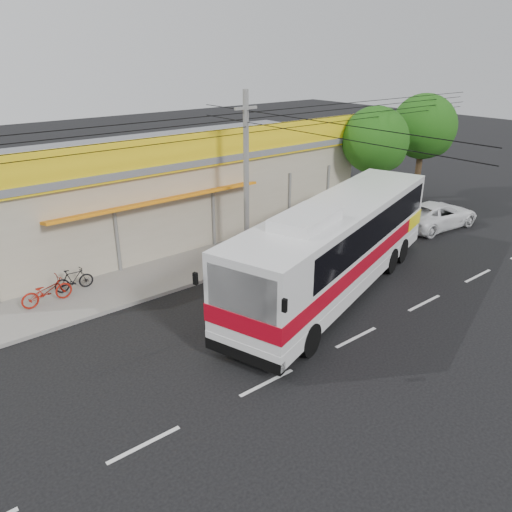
{
  "coord_description": "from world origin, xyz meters",
  "views": [
    {
      "loc": [
        -11.88,
        -11.81,
        9.18
      ],
      "look_at": [
        -0.8,
        2.0,
        1.78
      ],
      "focal_mm": 35.0,
      "sensor_mm": 36.0,
      "label": 1
    }
  ],
  "objects_px": {
    "motorbike_dark": "(74,280)",
    "coach_bus": "(339,240)",
    "motorbike_red": "(46,291)",
    "white_car": "(437,215)",
    "utility_pole": "(246,122)",
    "tree_far": "(426,129)",
    "tree_near": "(377,142)"
  },
  "relations": [
    {
      "from": "white_car",
      "to": "tree_far",
      "type": "bearing_deg",
      "value": -40.31
    },
    {
      "from": "utility_pole",
      "to": "tree_near",
      "type": "distance_m",
      "value": 10.23
    },
    {
      "from": "tree_near",
      "to": "motorbike_red",
      "type": "bearing_deg",
      "value": 179.39
    },
    {
      "from": "coach_bus",
      "to": "white_car",
      "type": "bearing_deg",
      "value": -7.33
    },
    {
      "from": "coach_bus",
      "to": "utility_pole",
      "type": "bearing_deg",
      "value": 81.23
    },
    {
      "from": "motorbike_red",
      "to": "tree_near",
      "type": "bearing_deg",
      "value": -94.24
    },
    {
      "from": "motorbike_dark",
      "to": "white_car",
      "type": "bearing_deg",
      "value": -98.86
    },
    {
      "from": "coach_bus",
      "to": "motorbike_dark",
      "type": "bearing_deg",
      "value": 124.96
    },
    {
      "from": "motorbike_red",
      "to": "motorbike_dark",
      "type": "height_order",
      "value": "motorbike_red"
    },
    {
      "from": "motorbike_dark",
      "to": "coach_bus",
      "type": "bearing_deg",
      "value": -122.31
    },
    {
      "from": "white_car",
      "to": "tree_near",
      "type": "bearing_deg",
      "value": 18.38
    },
    {
      "from": "tree_near",
      "to": "tree_far",
      "type": "distance_m",
      "value": 4.98
    },
    {
      "from": "motorbike_red",
      "to": "tree_far",
      "type": "height_order",
      "value": "tree_far"
    },
    {
      "from": "motorbike_red",
      "to": "motorbike_dark",
      "type": "xyz_separation_m",
      "value": [
        1.22,
        0.48,
        -0.05
      ]
    },
    {
      "from": "white_car",
      "to": "utility_pole",
      "type": "height_order",
      "value": "utility_pole"
    },
    {
      "from": "tree_near",
      "to": "utility_pole",
      "type": "bearing_deg",
      "value": -175.64
    },
    {
      "from": "motorbike_dark",
      "to": "tree_near",
      "type": "distance_m",
      "value": 18.03
    },
    {
      "from": "motorbike_red",
      "to": "motorbike_dark",
      "type": "bearing_deg",
      "value": -71.92
    },
    {
      "from": "coach_bus",
      "to": "motorbike_dark",
      "type": "distance_m",
      "value": 10.71
    },
    {
      "from": "tree_near",
      "to": "motorbike_dark",
      "type": "bearing_deg",
      "value": 177.78
    },
    {
      "from": "utility_pole",
      "to": "motorbike_dark",
      "type": "bearing_deg",
      "value": 169.3
    },
    {
      "from": "coach_bus",
      "to": "white_car",
      "type": "height_order",
      "value": "coach_bus"
    },
    {
      "from": "motorbike_dark",
      "to": "white_car",
      "type": "xyz_separation_m",
      "value": [
        18.55,
        -4.48,
        0.09
      ]
    },
    {
      "from": "utility_pole",
      "to": "motorbike_red",
      "type": "bearing_deg",
      "value": 173.81
    },
    {
      "from": "white_car",
      "to": "tree_near",
      "type": "xyz_separation_m",
      "value": [
        -0.9,
        3.8,
        3.53
      ]
    },
    {
      "from": "motorbike_red",
      "to": "tree_far",
      "type": "xyz_separation_m",
      "value": [
        23.84,
        0.02,
        3.85
      ]
    },
    {
      "from": "white_car",
      "to": "tree_far",
      "type": "relative_size",
      "value": 0.76
    },
    {
      "from": "utility_pole",
      "to": "coach_bus",
      "type": "bearing_deg",
      "value": -80.77
    },
    {
      "from": "motorbike_red",
      "to": "white_car",
      "type": "xyz_separation_m",
      "value": [
        19.76,
        -4.0,
        0.04
      ]
    },
    {
      "from": "tree_near",
      "to": "tree_far",
      "type": "relative_size",
      "value": 0.94
    },
    {
      "from": "tree_far",
      "to": "motorbike_red",
      "type": "bearing_deg",
      "value": -179.95
    },
    {
      "from": "coach_bus",
      "to": "tree_far",
      "type": "xyz_separation_m",
      "value": [
        14.16,
        5.92,
        2.33
      ]
    }
  ]
}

